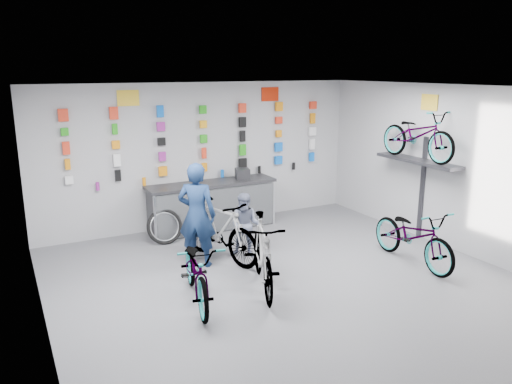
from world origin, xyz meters
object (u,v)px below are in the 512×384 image
bike_right (413,235)px  bike_service (220,230)px  bike_left (197,270)px  clerk (197,215)px  counter (212,206)px  customer (246,225)px  bike_center (263,254)px

bike_right → bike_service: bearing=152.6°
bike_left → clerk: (0.51, 1.30, 0.41)m
bike_left → clerk: size_ratio=1.03×
bike_right → bike_left: bearing=177.7°
counter → customer: bearing=-92.6°
bike_left → customer: size_ratio=1.58×
clerk → bike_service: bearing=-138.5°
counter → bike_right: 4.06m
bike_service → customer: bearing=-24.3°
bike_left → customer: customer is taller
bike_left → clerk: bearing=80.5°
clerk → customer: bearing=-143.5°
bike_center → bike_right: size_ratio=0.98×
counter → clerk: bearing=-119.9°
counter → clerk: clerk is taller
bike_service → bike_left: bearing=-143.9°
counter → clerk: size_ratio=1.52×
counter → bike_center: (-0.45, -3.05, 0.08)m
customer → clerk: bearing=-144.4°
bike_right → bike_service: bike_service is taller
bike_service → counter: bearing=52.7°
clerk → customer: (0.90, -0.02, -0.31)m
counter → customer: (-0.08, -1.72, 0.09)m
counter → customer: size_ratio=2.34×
bike_right → customer: (-2.39, 1.62, 0.08)m
counter → bike_left: counter is taller
bike_center → customer: (0.38, 1.33, 0.01)m
bike_left → bike_right: size_ratio=0.96×
bike_right → customer: bearing=148.6°
bike_right → bike_service: size_ratio=1.03×
bike_right → clerk: size_ratio=1.07×
counter → clerk: 2.00m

